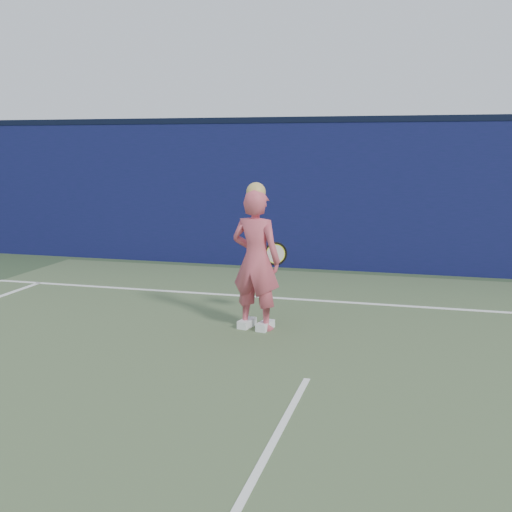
% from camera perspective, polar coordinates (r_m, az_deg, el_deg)
% --- Properties ---
extents(ground, '(80.00, 80.00, 0.00)m').
position_cam_1_polar(ground, '(5.09, 2.40, -14.80)').
color(ground, '#33482C').
rests_on(ground, ground).
extents(backstop_wall, '(24.00, 0.40, 2.50)m').
position_cam_1_polar(backstop_wall, '(11.10, 9.93, 5.16)').
color(backstop_wall, '#0D143B').
rests_on(backstop_wall, ground).
extents(wall_cap, '(24.00, 0.42, 0.10)m').
position_cam_1_polar(wall_cap, '(11.07, 10.14, 11.88)').
color(wall_cap, black).
rests_on(wall_cap, backstop_wall).
extents(player, '(0.66, 0.50, 1.71)m').
position_cam_1_polar(player, '(7.37, -0.00, -0.32)').
color(player, '#CD4F60').
rests_on(player, ground).
extents(racket, '(0.55, 0.17, 0.29)m').
position_cam_1_polar(racket, '(7.81, 1.54, 0.15)').
color(racket, black).
rests_on(racket, ground).
extents(court_lines, '(11.00, 12.04, 0.01)m').
position_cam_1_polar(court_lines, '(4.80, 1.50, -16.26)').
color(court_lines, white).
rests_on(court_lines, court_surface).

